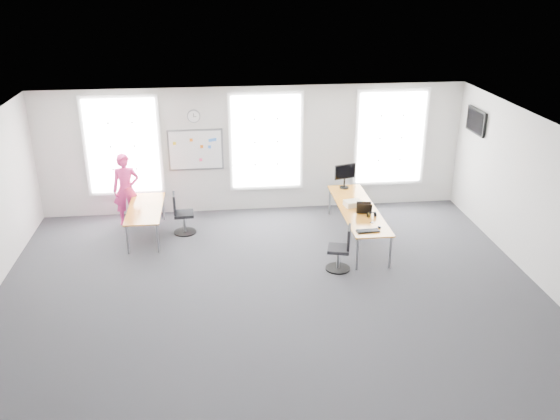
{
  "coord_description": "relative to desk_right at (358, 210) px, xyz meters",
  "views": [
    {
      "loc": [
        -0.88,
        -9.43,
        5.55
      ],
      "look_at": [
        0.32,
        1.2,
        1.1
      ],
      "focal_mm": 38.0,
      "sensor_mm": 36.0,
      "label": 1
    }
  ],
  "objects": [
    {
      "name": "wall_front",
      "position": [
        -2.1,
        -6.03,
        0.83
      ],
      "size": [
        10.0,
        0.0,
        10.0
      ],
      "primitive_type": "plane",
      "rotation": [
        -1.57,
        0.0,
        0.0
      ],
      "color": "silver",
      "rests_on": "ground"
    },
    {
      "name": "chair_right",
      "position": [
        -0.64,
        -1.35,
        -0.27
      ],
      "size": [
        0.51,
        0.51,
        0.91
      ],
      "rotation": [
        0.0,
        0.0,
        -1.84
      ],
      "color": "black",
      "rests_on": "ground"
    },
    {
      "name": "wall_right",
      "position": [
        2.9,
        -2.03,
        0.83
      ],
      "size": [
        0.0,
        10.0,
        10.0
      ],
      "primitive_type": "plane",
      "rotation": [
        1.57,
        0.0,
        -1.57
      ],
      "color": "silver",
      "rests_on": "ground"
    },
    {
      "name": "person",
      "position": [
        -5.04,
        1.41,
        0.16
      ],
      "size": [
        0.65,
        0.46,
        1.66
      ],
      "primitive_type": "imported",
      "rotation": [
        0.0,
        0.0,
        0.11
      ],
      "color": "#E8307E",
      "rests_on": "ground"
    },
    {
      "name": "chair_left",
      "position": [
        -3.79,
        0.73,
        -0.26
      ],
      "size": [
        0.5,
        0.5,
        0.94
      ],
      "rotation": [
        0.0,
        0.0,
        1.63
      ],
      "color": "black",
      "rests_on": "ground"
    },
    {
      "name": "paper_stack",
      "position": [
        -0.08,
        0.15,
        0.11
      ],
      "size": [
        0.4,
        0.34,
        0.12
      ],
      "primitive_type": "cube",
      "rotation": [
        0.0,
        0.0,
        0.23
      ],
      "color": "beige",
      "rests_on": "desk_right"
    },
    {
      "name": "floor",
      "position": [
        -2.1,
        -2.03,
        -0.67
      ],
      "size": [
        10.0,
        10.0,
        0.0
      ],
      "primitive_type": "plane",
      "color": "#26252A",
      "rests_on": "ground"
    },
    {
      "name": "laptop_sleeve",
      "position": [
        0.05,
        -0.31,
        0.17
      ],
      "size": [
        0.32,
        0.22,
        0.25
      ],
      "rotation": [
        0.0,
        0.0,
        -0.18
      ],
      "color": "black",
      "rests_on": "desk_right"
    },
    {
      "name": "ceiling",
      "position": [
        -2.1,
        -2.03,
        2.33
      ],
      "size": [
        10.0,
        10.0,
        0.0
      ],
      "primitive_type": "plane",
      "rotation": [
        3.14,
        0.0,
        0.0
      ],
      "color": "silver",
      "rests_on": "ground"
    },
    {
      "name": "tv",
      "position": [
        2.85,
        0.97,
        1.63
      ],
      "size": [
        0.06,
        0.9,
        0.55
      ],
      "primitive_type": "cube",
      "color": "black",
      "rests_on": "wall_right"
    },
    {
      "name": "lens_cap",
      "position": [
        0.09,
        -0.79,
        0.05
      ],
      "size": [
        0.09,
        0.09,
        0.01
      ],
      "primitive_type": "cylinder",
      "rotation": [
        0.0,
        0.0,
        -0.32
      ],
      "color": "black",
      "rests_on": "desk_right"
    },
    {
      "name": "wall_clock",
      "position": [
        -3.45,
        1.94,
        1.68
      ],
      "size": [
        0.3,
        0.04,
        0.3
      ],
      "primitive_type": "cylinder",
      "rotation": [
        1.57,
        0.0,
        0.0
      ],
      "color": "gray",
      "rests_on": "wall_back"
    },
    {
      "name": "desk_left",
      "position": [
        -4.56,
        0.65,
        -0.06
      ],
      "size": [
        0.73,
        1.83,
        0.67
      ],
      "color": "#B16528",
      "rests_on": "ground"
    },
    {
      "name": "desk_right",
      "position": [
        0.0,
        0.0,
        0.0
      ],
      "size": [
        0.78,
        2.94,
        0.71
      ],
      "color": "#B16528",
      "rests_on": "ground"
    },
    {
      "name": "wall_back",
      "position": [
        -2.1,
        1.97,
        0.83
      ],
      "size": [
        10.0,
        0.0,
        10.0
      ],
      "primitive_type": "plane",
      "rotation": [
        1.57,
        0.0,
        0.0
      ],
      "color": "silver",
      "rests_on": "ground"
    },
    {
      "name": "mouse",
      "position": [
        0.18,
        -1.06,
        0.07
      ],
      "size": [
        0.07,
        0.11,
        0.04
      ],
      "primitive_type": "ellipsoid",
      "rotation": [
        0.0,
        0.0,
        0.01
      ],
      "color": "black",
      "rests_on": "desk_right"
    },
    {
      "name": "monitor",
      "position": [
        -0.03,
        1.25,
        0.4
      ],
      "size": [
        0.51,
        0.21,
        0.58
      ],
      "rotation": [
        0.0,
        0.0,
        0.29
      ],
      "color": "black",
      "rests_on": "desk_right"
    },
    {
      "name": "window_left",
      "position": [
        -5.1,
        1.94,
        1.03
      ],
      "size": [
        1.6,
        0.06,
        2.2
      ],
      "primitive_type": "cube",
      "color": "white",
      "rests_on": "wall_back"
    },
    {
      "name": "keyboard",
      "position": [
        -0.09,
        -1.19,
        0.06
      ],
      "size": [
        0.47,
        0.22,
        0.02
      ],
      "primitive_type": "cube",
      "rotation": [
        0.0,
        0.0,
        0.14
      ],
      "color": "black",
      "rests_on": "desk_right"
    },
    {
      "name": "whiteboard",
      "position": [
        -3.45,
        1.94,
        0.88
      ],
      "size": [
        1.2,
        0.03,
        0.9
      ],
      "primitive_type": "cube",
      "color": "white",
      "rests_on": "wall_back"
    },
    {
      "name": "window_right",
      "position": [
        1.2,
        1.94,
        1.03
      ],
      "size": [
        1.6,
        0.06,
        2.2
      ],
      "primitive_type": "cube",
      "color": "white",
      "rests_on": "wall_back"
    },
    {
      "name": "headphones",
      "position": [
        0.17,
        -0.48,
        0.1
      ],
      "size": [
        0.19,
        0.1,
        0.11
      ],
      "rotation": [
        0.0,
        0.0,
        0.33
      ],
      "color": "black",
      "rests_on": "desk_right"
    },
    {
      "name": "window_mid",
      "position": [
        -1.8,
        1.94,
        1.03
      ],
      "size": [
        1.6,
        0.06,
        2.2
      ],
      "primitive_type": "cube",
      "color": "white",
      "rests_on": "wall_back"
    }
  ]
}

